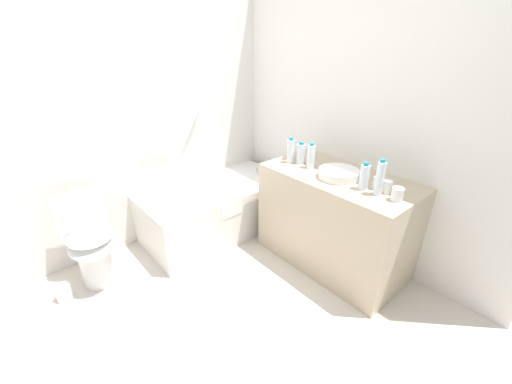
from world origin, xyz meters
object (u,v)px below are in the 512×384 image
(sink_basin, at_px, (339,174))
(bathtub, at_px, (217,207))
(sink_faucet, at_px, (352,169))
(water_bottle_5, at_px, (291,151))
(drinking_glass_0, at_px, (388,187))
(toilet_paper_roll, at_px, (64,293))
(water_bottle_2, at_px, (311,156))
(drinking_glass_2, at_px, (397,194))
(water_bottle_4, at_px, (290,150))
(toilet, at_px, (90,242))
(water_bottle_0, at_px, (301,154))
(water_bottle_1, at_px, (364,177))
(water_bottle_3, at_px, (380,178))
(drinking_glass_1, at_px, (377,183))

(sink_basin, bearing_deg, bathtub, 111.39)
(sink_faucet, relative_size, water_bottle_5, 0.68)
(sink_faucet, bearing_deg, bathtub, 119.17)
(water_bottle_5, relative_size, drinking_glass_0, 2.34)
(toilet_paper_roll, bearing_deg, water_bottle_2, -22.09)
(water_bottle_2, bearing_deg, drinking_glass_2, -91.64)
(water_bottle_4, bearing_deg, sink_basin, -92.10)
(drinking_glass_2, bearing_deg, toilet, 134.70)
(toilet, distance_m, toilet_paper_roll, 0.42)
(water_bottle_0, relative_size, water_bottle_4, 1.00)
(sink_basin, height_order, water_bottle_1, water_bottle_1)
(water_bottle_3, relative_size, water_bottle_4, 1.35)
(bathtub, relative_size, toilet_paper_roll, 11.43)
(water_bottle_4, bearing_deg, bathtub, 129.05)
(sink_faucet, height_order, water_bottle_1, water_bottle_1)
(water_bottle_1, relative_size, drinking_glass_1, 2.19)
(sink_faucet, height_order, water_bottle_0, water_bottle_0)
(sink_basin, distance_m, toilet_paper_roll, 2.30)
(sink_faucet, relative_size, water_bottle_2, 0.70)
(toilet, height_order, sink_basin, sink_basin)
(toilet_paper_roll, bearing_deg, sink_basin, -29.08)
(drinking_glass_1, bearing_deg, water_bottle_0, 92.36)
(sink_faucet, distance_m, drinking_glass_2, 0.53)
(sink_basin, bearing_deg, drinking_glass_2, -93.08)
(sink_faucet, bearing_deg, water_bottle_2, 123.15)
(bathtub, xyz_separation_m, water_bottle_4, (0.45, -0.55, 0.65))
(drinking_glass_1, bearing_deg, toilet_paper_roll, 144.93)
(sink_faucet, relative_size, water_bottle_3, 0.58)
(bathtub, height_order, water_bottle_2, bathtub)
(sink_faucet, height_order, drinking_glass_0, drinking_glass_0)
(drinking_glass_0, relative_size, toilet_paper_roll, 0.74)
(bathtub, distance_m, drinking_glass_1, 1.59)
(sink_basin, distance_m, water_bottle_0, 0.41)
(bathtub, xyz_separation_m, water_bottle_5, (0.39, -0.61, 0.67))
(water_bottle_0, bearing_deg, water_bottle_4, 85.24)
(drinking_glass_0, distance_m, drinking_glass_2, 0.12)
(toilet, relative_size, sink_basin, 2.38)
(drinking_glass_2, bearing_deg, water_bottle_1, 93.54)
(sink_faucet, bearing_deg, drinking_glass_2, -113.20)
(sink_basin, relative_size, water_bottle_1, 1.53)
(toilet, relative_size, drinking_glass_2, 8.02)
(sink_faucet, xyz_separation_m, toilet_paper_roll, (-2.07, 1.05, -0.80))
(drinking_glass_2, distance_m, toilet_paper_roll, 2.54)
(water_bottle_4, bearing_deg, toilet_paper_roll, 165.08)
(drinking_glass_1, bearing_deg, water_bottle_5, 95.89)
(sink_basin, relative_size, water_bottle_2, 1.45)
(drinking_glass_2, bearing_deg, toilet_paper_roll, 140.47)
(toilet, distance_m, water_bottle_1, 2.15)
(toilet, relative_size, water_bottle_4, 3.89)
(water_bottle_2, height_order, water_bottle_5, water_bottle_5)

